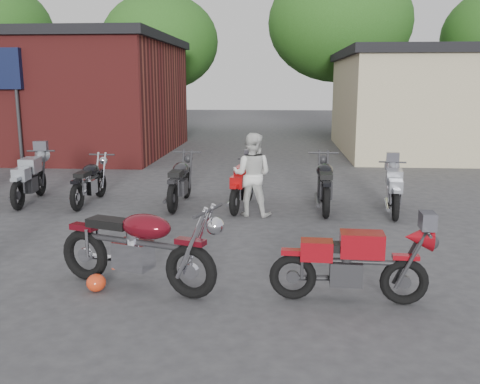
# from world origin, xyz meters

# --- Properties ---
(ground) EXTENTS (90.00, 90.00, 0.00)m
(ground) POSITION_xyz_m (0.00, 0.00, 0.00)
(ground) COLOR #37383A
(brick_building) EXTENTS (12.00, 8.00, 4.00)m
(brick_building) POSITION_xyz_m (-9.00, 14.00, 2.00)
(brick_building) COLOR maroon
(brick_building) RESTS_ON ground
(stucco_building) EXTENTS (10.00, 8.00, 3.50)m
(stucco_building) POSITION_xyz_m (8.50, 15.00, 1.75)
(stucco_building) COLOR tan
(stucco_building) RESTS_ON ground
(tree_1) EXTENTS (5.92, 5.92, 7.40)m
(tree_1) POSITION_xyz_m (-5.00, 22.00, 3.70)
(tree_1) COLOR #1E4713
(tree_1) RESTS_ON ground
(tree_2) EXTENTS (7.04, 7.04, 8.80)m
(tree_2) POSITION_xyz_m (4.00, 22.00, 4.40)
(tree_2) COLOR #1E4713
(tree_2) RESTS_ON ground
(vintage_motorcycle) EXTENTS (2.33, 1.41, 1.28)m
(vintage_motorcycle) POSITION_xyz_m (-0.61, 0.65, 0.64)
(vintage_motorcycle) COLOR #560A14
(vintage_motorcycle) RESTS_ON ground
(sportbike) EXTENTS (1.85, 0.69, 1.06)m
(sportbike) POSITION_xyz_m (2.05, 0.43, 0.53)
(sportbike) COLOR #A30D17
(sportbike) RESTS_ON ground
(helmet) EXTENTS (0.27, 0.27, 0.23)m
(helmet) POSITION_xyz_m (-1.14, 0.53, 0.11)
(helmet) COLOR red
(helmet) RESTS_ON ground
(person_light) EXTENTS (0.91, 0.77, 1.65)m
(person_light) POSITION_xyz_m (0.63, 4.63, 0.82)
(person_light) COLOR silver
(person_light) RESTS_ON ground
(row_bike_1) EXTENTS (0.90, 2.07, 1.16)m
(row_bike_1) POSITION_xyz_m (-4.32, 5.44, 0.58)
(row_bike_1) COLOR #8E939B
(row_bike_1) RESTS_ON ground
(row_bike_2) EXTENTS (0.66, 1.89, 1.09)m
(row_bike_2) POSITION_xyz_m (-2.97, 5.42, 0.55)
(row_bike_2) COLOR black
(row_bike_2) RESTS_ON ground
(row_bike_3) EXTENTS (0.70, 2.03, 1.17)m
(row_bike_3) POSITION_xyz_m (-0.96, 5.42, 0.58)
(row_bike_3) COLOR black
(row_bike_3) RESTS_ON ground
(row_bike_4) EXTENTS (0.86, 1.88, 1.05)m
(row_bike_4) POSITION_xyz_m (0.39, 5.25, 0.52)
(row_bike_4) COLOR red
(row_bike_4) RESTS_ON ground
(row_bike_5) EXTENTS (0.75, 2.10, 1.20)m
(row_bike_5) POSITION_xyz_m (2.11, 5.29, 0.60)
(row_bike_5) COLOR black
(row_bike_5) RESTS_ON ground
(row_bike_6) EXTENTS (0.83, 1.86, 1.04)m
(row_bike_6) POSITION_xyz_m (3.48, 5.05, 0.52)
(row_bike_6) COLOR gray
(row_bike_6) RESTS_ON ground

